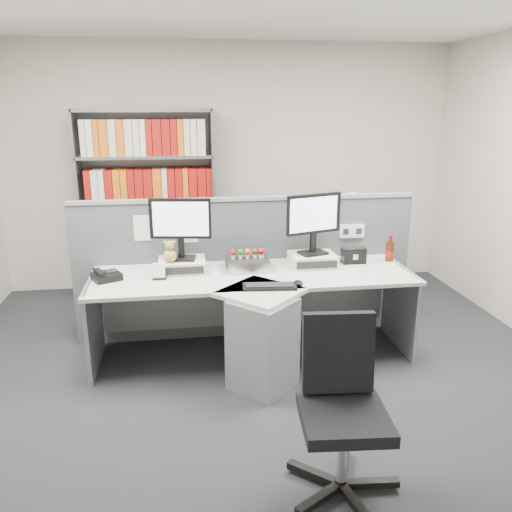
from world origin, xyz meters
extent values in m
plane|color=#2A2D31|center=(0.00, 0.00, 0.00)|extent=(5.50, 5.50, 0.00)
cube|color=beige|center=(0.00, 2.75, 1.35)|extent=(5.00, 0.04, 2.70)
cube|color=#51535B|center=(0.00, 1.25, 0.62)|extent=(3.00, 0.05, 1.25)
cube|color=#9B9BA0|center=(0.00, 1.25, 1.26)|extent=(3.00, 0.07, 0.03)
cube|color=white|center=(0.95, 1.22, 0.95)|extent=(0.22, 0.04, 0.12)
cube|color=white|center=(-0.90, 1.22, 1.05)|extent=(0.16, 0.00, 0.22)
cube|color=white|center=(-0.50, 1.22, 1.05)|extent=(0.16, 0.00, 0.22)
cube|color=white|center=(0.70, 1.22, 1.05)|extent=(0.16, 0.00, 0.22)
cube|color=beige|center=(0.00, 0.82, 0.70)|extent=(2.60, 0.80, 0.03)
cube|color=beige|center=(0.00, 0.42, 0.70)|extent=(0.74, 0.74, 0.03)
cube|color=gray|center=(0.00, 0.30, 0.34)|extent=(0.57, 0.57, 0.69)
cube|color=gray|center=(-1.28, 0.82, 0.36)|extent=(0.03, 0.70, 0.72)
cube|color=gray|center=(1.28, 0.82, 0.36)|extent=(0.03, 0.70, 0.72)
cube|color=gray|center=(0.00, 1.18, 0.35)|extent=(2.50, 0.02, 0.45)
cube|color=beige|center=(-0.57, 0.98, 0.77)|extent=(0.38, 0.30, 0.10)
cube|color=black|center=(-0.57, 0.83, 0.77)|extent=(0.34, 0.01, 0.06)
cube|color=beige|center=(0.53, 0.98, 0.77)|extent=(0.38, 0.30, 0.10)
cube|color=black|center=(0.53, 0.83, 0.77)|extent=(0.34, 0.01, 0.06)
cube|color=black|center=(-0.57, 0.98, 0.83)|extent=(0.24, 0.19, 0.02)
cube|color=black|center=(-0.57, 0.98, 0.92)|extent=(0.05, 0.04, 0.18)
cube|color=black|center=(-0.57, 0.98, 1.16)|extent=(0.49, 0.11, 0.33)
cube|color=#CCE2FF|center=(-0.56, 0.96, 1.16)|extent=(0.44, 0.07, 0.28)
cube|color=black|center=(0.53, 0.98, 0.83)|extent=(0.26, 0.22, 0.02)
cube|color=black|center=(0.53, 0.98, 0.92)|extent=(0.06, 0.04, 0.18)
cube|color=black|center=(0.53, 0.98, 1.17)|extent=(0.49, 0.19, 0.33)
cube|color=#CCE2FF|center=(0.53, 0.96, 1.17)|extent=(0.43, 0.14, 0.28)
cube|color=black|center=(-0.03, 0.97, 0.77)|extent=(0.35, 0.30, 0.09)
cube|color=silver|center=(-0.03, 0.82, 0.77)|extent=(0.35, 0.01, 0.09)
cylinder|color=beige|center=(-0.15, 0.95, 0.83)|extent=(0.03, 0.03, 0.03)
sphere|color=#A5140F|center=(-0.15, 0.95, 0.87)|extent=(0.05, 0.05, 0.05)
cylinder|color=beige|center=(-0.09, 0.95, 0.83)|extent=(0.03, 0.03, 0.03)
sphere|color=#19721E|center=(-0.09, 0.95, 0.87)|extent=(0.05, 0.05, 0.05)
cylinder|color=beige|center=(-0.03, 0.95, 0.83)|extent=(0.03, 0.03, 0.03)
sphere|color=orange|center=(-0.03, 0.95, 0.87)|extent=(0.05, 0.05, 0.05)
cylinder|color=beige|center=(0.03, 0.95, 0.83)|extent=(0.03, 0.03, 0.03)
sphere|color=#593319|center=(0.03, 0.95, 0.87)|extent=(0.05, 0.05, 0.05)
cylinder|color=beige|center=(0.09, 0.95, 0.83)|extent=(0.03, 0.03, 0.03)
sphere|color=#A5140F|center=(0.09, 0.95, 0.87)|extent=(0.05, 0.05, 0.05)
cylinder|color=beige|center=(0.08, 0.95, 0.83)|extent=(0.03, 0.03, 0.03)
sphere|color=#A5140F|center=(0.08, 0.95, 0.87)|extent=(0.05, 0.05, 0.05)
cube|color=black|center=(0.08, 0.47, 0.73)|extent=(0.41, 0.19, 0.02)
cube|color=black|center=(0.08, 0.47, 0.75)|extent=(0.36, 0.14, 0.01)
ellipsoid|color=black|center=(0.30, 0.49, 0.74)|extent=(0.06, 0.10, 0.04)
cube|color=black|center=(-1.15, 0.84, 0.75)|extent=(0.26, 0.26, 0.06)
cube|color=black|center=(-1.20, 0.81, 0.79)|extent=(0.11, 0.17, 0.03)
cube|color=black|center=(-1.11, 0.86, 0.78)|extent=(0.11, 0.09, 0.01)
cube|color=black|center=(-0.75, 0.80, 0.73)|extent=(0.11, 0.06, 0.02)
cube|color=white|center=(-0.75, 0.78, 0.79)|extent=(0.10, 0.04, 0.11)
cube|color=white|center=(-0.75, 0.82, 0.79)|extent=(0.10, 0.04, 0.11)
sphere|color=#AE933A|center=(-0.66, 0.91, 0.87)|extent=(0.10, 0.10, 0.10)
sphere|color=#AE933A|center=(-0.66, 0.91, 0.96)|extent=(0.07, 0.07, 0.07)
sphere|color=#AE933A|center=(-0.69, 0.91, 0.99)|extent=(0.03, 0.03, 0.03)
sphere|color=#AE933A|center=(-0.63, 0.91, 0.99)|extent=(0.03, 0.03, 0.03)
cube|color=black|center=(0.90, 1.00, 0.79)|extent=(0.20, 0.11, 0.13)
cylinder|color=#3F190A|center=(1.23, 1.01, 0.81)|extent=(0.07, 0.07, 0.18)
cylinder|color=#A5140F|center=(1.23, 1.01, 0.79)|extent=(0.07, 0.07, 0.05)
cylinder|color=#3F190A|center=(1.23, 1.01, 0.92)|extent=(0.03, 0.03, 0.05)
cylinder|color=#A5140F|center=(1.23, 1.01, 0.95)|extent=(0.03, 0.03, 0.01)
cube|color=slate|center=(-1.59, 2.45, 1.00)|extent=(0.03, 0.40, 2.00)
cube|color=slate|center=(-0.21, 2.45, 1.00)|extent=(0.03, 0.40, 2.00)
cube|color=slate|center=(-0.90, 2.64, 1.00)|extent=(1.40, 0.02, 2.00)
cube|color=slate|center=(-0.90, 2.45, 0.02)|extent=(1.38, 0.40, 0.03)
cube|color=slate|center=(-0.90, 2.45, 0.52)|extent=(1.38, 0.40, 0.03)
cube|color=slate|center=(-0.90, 2.45, 1.02)|extent=(1.38, 0.40, 0.03)
cube|color=slate|center=(-0.90, 2.45, 1.52)|extent=(1.38, 0.40, 0.03)
cube|color=slate|center=(-0.90, 2.45, 1.98)|extent=(1.38, 0.40, 0.03)
cube|color=#A5140F|center=(-0.90, 2.42, 0.22)|extent=(1.24, 0.28, 0.36)
cube|color=orange|center=(-0.90, 2.42, 0.72)|extent=(1.24, 0.28, 0.36)
cube|color=beige|center=(-0.90, 2.42, 1.21)|extent=(1.24, 0.28, 0.36)
cube|color=white|center=(-0.90, 2.42, 1.71)|extent=(1.24, 0.28, 0.36)
cube|color=slate|center=(1.20, 2.00, 0.35)|extent=(0.45, 0.60, 0.70)
cube|color=black|center=(1.20, 1.70, 0.52)|extent=(0.40, 0.02, 0.28)
cube|color=black|center=(1.20, 1.70, 0.20)|extent=(0.40, 0.02, 0.28)
cylinder|color=white|center=(1.20, 2.00, 0.71)|extent=(0.17, 0.17, 0.03)
cylinder|color=white|center=(1.20, 2.00, 0.81)|extent=(0.03, 0.03, 0.17)
cylinder|color=white|center=(1.20, 1.98, 1.03)|extent=(0.28, 0.08, 0.28)
cylinder|color=silver|center=(1.20, 2.01, 1.03)|extent=(0.28, 0.08, 0.28)
cylinder|color=silver|center=(0.25, -0.86, 0.25)|extent=(0.05, 0.05, 0.39)
cube|color=black|center=(0.25, -0.86, 0.46)|extent=(0.49, 0.49, 0.07)
cube|color=black|center=(0.27, -0.65, 0.74)|extent=(0.40, 0.14, 0.46)
cube|color=black|center=(0.42, -0.88, 0.04)|extent=(0.30, 0.07, 0.04)
cylinder|color=black|center=(0.54, -0.88, 0.03)|extent=(0.05, 0.05, 0.03)
cube|color=black|center=(0.32, -0.70, 0.04)|extent=(0.16, 0.29, 0.04)
cylinder|color=black|center=(0.36, -0.59, 0.03)|extent=(0.05, 0.05, 0.03)
cube|color=black|center=(0.11, -0.74, 0.04)|extent=(0.26, 0.23, 0.04)
cylinder|color=black|center=(0.03, -0.67, 0.03)|extent=(0.05, 0.05, 0.03)
cube|color=black|center=(0.10, -0.95, 0.04)|extent=(0.28, 0.19, 0.04)
cube|color=black|center=(0.29, -1.03, 0.04)|extent=(0.12, 0.30, 0.04)
camera|label=1|loc=(-0.55, -3.15, 2.04)|focal=36.55mm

